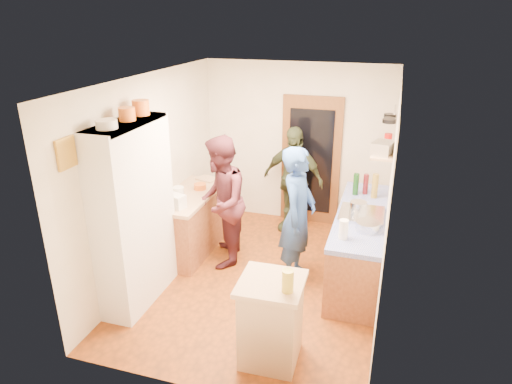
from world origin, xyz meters
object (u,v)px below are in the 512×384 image
at_px(person_left, 223,201).
at_px(island_base, 271,323).
at_px(hutch_body, 135,215).
at_px(right_counter_base, 359,246).
at_px(person_back, 293,180).
at_px(person_hob, 300,217).

bearing_deg(person_left, island_base, 19.53).
height_order(hutch_body, right_counter_base, hutch_body).
relative_size(hutch_body, person_back, 1.29).
bearing_deg(person_hob, person_left, 85.25).
bearing_deg(island_base, right_counter_base, 70.01).
bearing_deg(person_left, person_back, 136.62).
bearing_deg(person_hob, right_counter_base, -58.33).
bearing_deg(person_left, right_counter_base, 81.19).
xyz_separation_m(right_counter_base, person_hob, (-0.74, -0.37, 0.48)).
xyz_separation_m(person_left, person_back, (0.70, 1.24, -0.06)).
relative_size(person_hob, person_left, 0.99).
distance_m(hutch_body, island_base, 2.02).
distance_m(island_base, person_hob, 1.60).
xyz_separation_m(island_base, person_back, (-0.45, 2.97, 0.42)).
bearing_deg(island_base, person_left, 123.65).
relative_size(hutch_body, person_left, 1.21).
relative_size(hutch_body, person_hob, 1.22).
distance_m(person_hob, person_left, 1.12).
xyz_separation_m(person_hob, person_back, (-0.40, 1.44, -0.05)).
distance_m(right_counter_base, person_back, 1.62).
relative_size(right_counter_base, island_base, 2.56).
xyz_separation_m(right_counter_base, island_base, (-0.69, -1.89, 0.01)).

